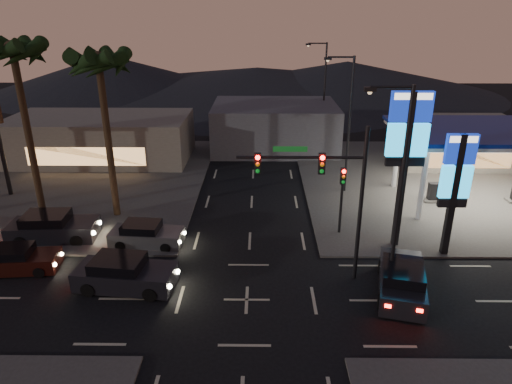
{
  "coord_description": "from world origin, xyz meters",
  "views": [
    {
      "loc": [
        0.65,
        -18.3,
        12.86
      ],
      "look_at": [
        0.37,
        6.4,
        3.0
      ],
      "focal_mm": 32.0,
      "sensor_mm": 36.0,
      "label": 1
    }
  ],
  "objects_px": {
    "car_lane_a_mid": "(17,260)",
    "car_lane_b_front": "(146,235)",
    "gas_station": "(487,134)",
    "pylon_sign_short": "(456,177)",
    "suv_station": "(402,280)",
    "car_lane_b_mid": "(52,228)",
    "pylon_sign_tall": "(407,140)",
    "traffic_signal_mast": "(326,183)",
    "car_lane_a_front": "(124,274)"
  },
  "relations": [
    {
      "from": "car_lane_a_front",
      "to": "car_lane_b_mid",
      "type": "xyz_separation_m",
      "value": [
        -5.74,
        5.05,
        0.03
      ]
    },
    {
      "from": "gas_station",
      "to": "traffic_signal_mast",
      "type": "xyz_separation_m",
      "value": [
        -12.24,
        -10.01,
        0.15
      ]
    },
    {
      "from": "car_lane_b_front",
      "to": "suv_station",
      "type": "bearing_deg",
      "value": -19.52
    },
    {
      "from": "pylon_sign_tall",
      "to": "car_lane_b_front",
      "type": "bearing_deg",
      "value": -179.77
    },
    {
      "from": "pylon_sign_tall",
      "to": "car_lane_b_mid",
      "type": "height_order",
      "value": "pylon_sign_tall"
    },
    {
      "from": "car_lane_b_mid",
      "to": "car_lane_b_front",
      "type": "bearing_deg",
      "value": -6.18
    },
    {
      "from": "car_lane_a_mid",
      "to": "car_lane_b_mid",
      "type": "height_order",
      "value": "car_lane_b_mid"
    },
    {
      "from": "pylon_sign_short",
      "to": "car_lane_a_mid",
      "type": "xyz_separation_m",
      "value": [
        -23.2,
        -1.98,
        -4.02
      ]
    },
    {
      "from": "pylon_sign_short",
      "to": "traffic_signal_mast",
      "type": "height_order",
      "value": "traffic_signal_mast"
    },
    {
      "from": "car_lane_b_mid",
      "to": "suv_station",
      "type": "distance_m",
      "value": 20.05
    },
    {
      "from": "car_lane_b_front",
      "to": "car_lane_b_mid",
      "type": "bearing_deg",
      "value": 173.82
    },
    {
      "from": "car_lane_a_mid",
      "to": "car_lane_b_front",
      "type": "distance_m",
      "value": 6.79
    },
    {
      "from": "car_lane_a_front",
      "to": "car_lane_a_mid",
      "type": "xyz_separation_m",
      "value": [
        -6.12,
        1.51,
        -0.12
      ]
    },
    {
      "from": "traffic_signal_mast",
      "to": "suv_station",
      "type": "relative_size",
      "value": 1.53
    },
    {
      "from": "pylon_sign_short",
      "to": "car_lane_b_mid",
      "type": "distance_m",
      "value": 23.2
    },
    {
      "from": "car_lane_b_front",
      "to": "gas_station",
      "type": "bearing_deg",
      "value": 16.55
    },
    {
      "from": "pylon_sign_tall",
      "to": "suv_station",
      "type": "bearing_deg",
      "value": -101.86
    },
    {
      "from": "car_lane_a_front",
      "to": "pylon_sign_tall",
      "type": "bearing_deg",
      "value": 17.1
    },
    {
      "from": "car_lane_a_front",
      "to": "car_lane_b_front",
      "type": "bearing_deg",
      "value": 89.8
    },
    {
      "from": "gas_station",
      "to": "car_lane_b_mid",
      "type": "height_order",
      "value": "gas_station"
    },
    {
      "from": "gas_station",
      "to": "car_lane_a_front",
      "type": "relative_size",
      "value": 2.36
    },
    {
      "from": "pylon_sign_tall",
      "to": "car_lane_b_front",
      "type": "relative_size",
      "value": 2.05
    },
    {
      "from": "gas_station",
      "to": "car_lane_a_mid",
      "type": "bearing_deg",
      "value": -161.43
    },
    {
      "from": "car_lane_b_front",
      "to": "suv_station",
      "type": "xyz_separation_m",
      "value": [
        13.55,
        -4.8,
        0.11
      ]
    },
    {
      "from": "suv_station",
      "to": "car_lane_b_mid",
      "type": "bearing_deg",
      "value": 164.3
    },
    {
      "from": "pylon_sign_short",
      "to": "suv_station",
      "type": "bearing_deg",
      "value": -132.36
    },
    {
      "from": "car_lane_a_mid",
      "to": "car_lane_b_mid",
      "type": "relative_size",
      "value": 0.81
    },
    {
      "from": "pylon_sign_short",
      "to": "suv_station",
      "type": "distance_m",
      "value": 6.52
    },
    {
      "from": "pylon_sign_tall",
      "to": "traffic_signal_mast",
      "type": "xyz_separation_m",
      "value": [
        -4.74,
        -3.51,
        -1.17
      ]
    },
    {
      "from": "car_lane_a_mid",
      "to": "pylon_sign_short",
      "type": "bearing_deg",
      "value": 4.87
    },
    {
      "from": "car_lane_a_mid",
      "to": "car_lane_b_mid",
      "type": "bearing_deg",
      "value": 83.91
    },
    {
      "from": "pylon_sign_tall",
      "to": "pylon_sign_short",
      "type": "relative_size",
      "value": 1.29
    },
    {
      "from": "pylon_sign_short",
      "to": "suv_station",
      "type": "height_order",
      "value": "pylon_sign_short"
    },
    {
      "from": "car_lane_b_mid",
      "to": "pylon_sign_tall",
      "type": "bearing_deg",
      "value": -1.59
    },
    {
      "from": "car_lane_a_mid",
      "to": "suv_station",
      "type": "distance_m",
      "value": 19.77
    },
    {
      "from": "car_lane_a_mid",
      "to": "car_lane_b_mid",
      "type": "distance_m",
      "value": 3.56
    },
    {
      "from": "gas_station",
      "to": "pylon_sign_short",
      "type": "bearing_deg",
      "value": -123.69
    },
    {
      "from": "pylon_sign_tall",
      "to": "car_lane_a_front",
      "type": "height_order",
      "value": "pylon_sign_tall"
    },
    {
      "from": "car_lane_a_mid",
      "to": "suv_station",
      "type": "xyz_separation_m",
      "value": [
        19.68,
        -1.89,
        0.12
      ]
    },
    {
      "from": "pylon_sign_short",
      "to": "traffic_signal_mast",
      "type": "bearing_deg",
      "value": -160.87
    },
    {
      "from": "gas_station",
      "to": "suv_station",
      "type": "distance_m",
      "value": 14.85
    },
    {
      "from": "car_lane_b_front",
      "to": "car_lane_b_mid",
      "type": "relative_size",
      "value": 0.83
    },
    {
      "from": "pylon_sign_tall",
      "to": "suv_station",
      "type": "height_order",
      "value": "pylon_sign_tall"
    },
    {
      "from": "pylon_sign_tall",
      "to": "traffic_signal_mast",
      "type": "bearing_deg",
      "value": -143.48
    },
    {
      "from": "car_lane_b_mid",
      "to": "suv_station",
      "type": "xyz_separation_m",
      "value": [
        19.3,
        -5.43,
        -0.03
      ]
    },
    {
      "from": "gas_station",
      "to": "car_lane_b_front",
      "type": "height_order",
      "value": "gas_station"
    },
    {
      "from": "car_lane_a_front",
      "to": "car_lane_a_mid",
      "type": "height_order",
      "value": "car_lane_a_front"
    },
    {
      "from": "traffic_signal_mast",
      "to": "car_lane_a_mid",
      "type": "xyz_separation_m",
      "value": [
        -15.96,
        0.54,
        -4.59
      ]
    },
    {
      "from": "car_lane_a_mid",
      "to": "pylon_sign_tall",
      "type": "bearing_deg",
      "value": 8.18
    },
    {
      "from": "pylon_sign_tall",
      "to": "car_lane_a_front",
      "type": "relative_size",
      "value": 1.74
    }
  ]
}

